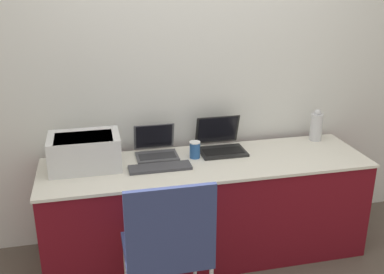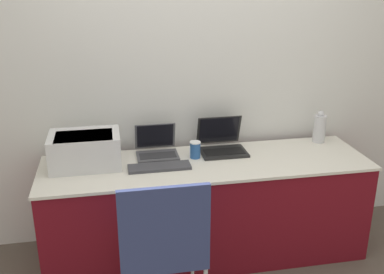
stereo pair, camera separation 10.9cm
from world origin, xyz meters
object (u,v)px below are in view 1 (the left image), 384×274
Objects in this scene: laptop_right at (221,143)px; chair at (168,244)px; laptop_left at (156,149)px; metal_pitcher at (316,126)px; printer at (85,150)px; coffee_cup at (195,150)px; external_keyboard at (160,167)px.

chair is (-0.56, -0.87, -0.22)m from laptop_right.
laptop_left is 1.18× the size of metal_pitcher.
printer is 0.76m from coffee_cup.
coffee_cup is at bearing -0.15° from printer.
laptop_left is 0.89× the size of laptop_right.
metal_pitcher reaches higher than printer.
coffee_cup is (0.27, 0.14, 0.05)m from external_keyboard.
laptop_right is 1.32× the size of metal_pitcher.
laptop_right is at bearing 5.50° from printer.
metal_pitcher reaches higher than laptop_right.
printer reaches higher than external_keyboard.
laptop_right is 0.34× the size of chair.
laptop_left is at bearing -178.44° from metal_pitcher.
printer is 0.51m from external_keyboard.
laptop_left is 0.48m from laptop_right.
external_keyboard is at bearing -92.49° from laptop_left.
metal_pitcher reaches higher than laptop_left.
printer is at bearing -175.59° from metal_pitcher.
laptop_right is 0.78× the size of external_keyboard.
external_keyboard is at bearing -167.84° from metal_pitcher.
chair is (-0.08, -0.88, -0.21)m from laptop_left.
chair is (-1.34, -0.91, -0.28)m from metal_pitcher.
external_keyboard is at bearing -153.25° from coffee_cup.
coffee_cup is at bearing -21.52° from laptop_left.
metal_pitcher is at bearing 7.81° from coffee_cup.
metal_pitcher reaches higher than coffee_cup.
laptop_left reaches higher than coffee_cup.
external_keyboard is 0.43× the size of chair.
laptop_right reaches higher than laptop_left.
printer reaches higher than coffee_cup.
laptop_left is 0.30× the size of chair.
printer reaches higher than laptop_left.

